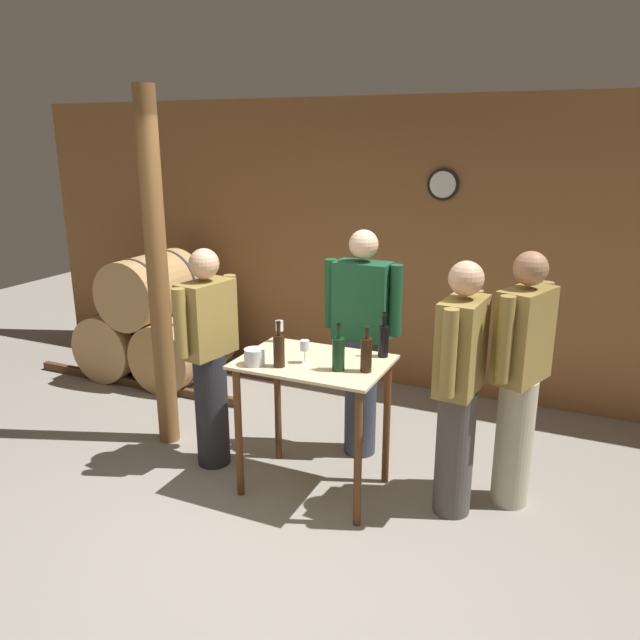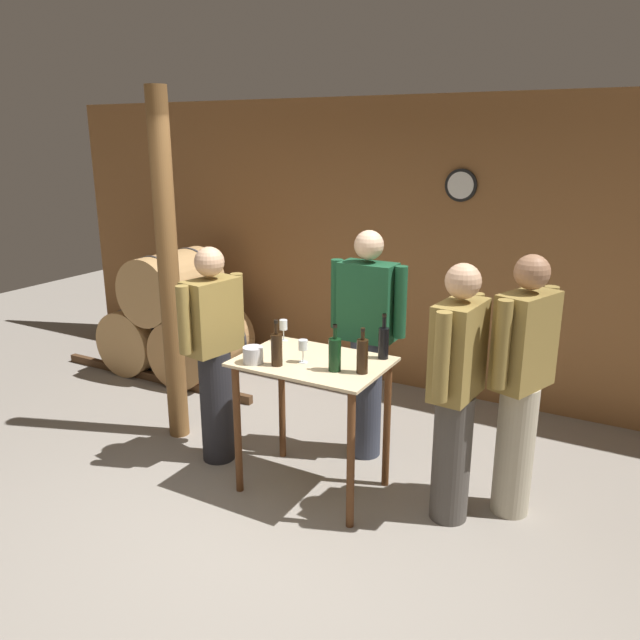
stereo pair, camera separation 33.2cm
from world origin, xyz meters
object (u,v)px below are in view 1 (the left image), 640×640
Objects in this scene: wooden_post at (158,276)px; wine_glass_near_center at (305,346)px; person_visitor_with_scarf at (520,376)px; person_visitor_bearded at (459,386)px; person_visitor_near_door at (209,355)px; wine_bottle_right at (383,340)px; wine_bottle_left at (338,353)px; wine_bottle_center at (366,354)px; person_host at (362,340)px; wine_glass_near_left at (279,327)px; wine_bottle_far_left at (279,350)px; ice_bucket at (254,357)px.

wooden_post reaches higher than wine_glass_near_center.
person_visitor_bearded is at bearing -141.49° from person_visitor_with_scarf.
wine_bottle_right is at bearing 11.40° from person_visitor_near_door.
person_visitor_bearded reaches higher than wine_bottle_left.
wooden_post is at bearing 172.64° from wine_bottle_center.
person_host is 1.11m from person_visitor_near_door.
wine_glass_near_left is (-0.60, 0.36, -0.00)m from wine_bottle_left.
wine_bottle_far_left is at bearing -165.09° from wine_bottle_center.
person_visitor_near_door reaches higher than wine_bottle_center.
person_host reaches higher than ice_bucket.
wine_glass_near_center is at bearing -42.41° from wine_glass_near_left.
wine_bottle_far_left is 1.03× the size of wine_bottle_center.
wine_bottle_left is at bearing -116.26° from wine_bottle_right.
person_visitor_near_door is at bearing -176.52° from person_visitor_bearded.
wooden_post reaches higher than person_host.
wine_glass_near_center is at bearing -142.82° from wine_bottle_right.
person_host is (0.14, 0.68, -0.14)m from wine_glass_near_center.
person_visitor_near_door reaches higher than wine_bottle_left.
wooden_post is 0.75m from person_visitor_near_door.
person_visitor_bearded is (1.08, 0.31, -0.18)m from wine_bottle_far_left.
wine_bottle_right is 1.26m from person_visitor_near_door.
wine_bottle_left is 0.70m from wine_glass_near_left.
wine_glass_near_left is 0.09× the size of person_visitor_bearded.
wine_bottle_right is 0.48m from person_host.
wine_bottle_right is at bearing 39.64° from wine_bottle_far_left.
wine_glass_near_center is 0.09× the size of person_visitor_near_door.
person_visitor_with_scarf is at bearing 24.57° from wine_bottle_left.
wine_bottle_right is at bearing 37.18° from wine_glass_near_center.
wine_bottle_far_left is at bearing -140.36° from wine_bottle_right.
person_host reaches higher than wine_glass_near_center.
wine_glass_near_center is (1.33, -0.24, -0.30)m from wooden_post.
person_host is 1.02× the size of person_visitor_with_scarf.
wine_glass_near_left is 1.34m from person_visitor_bearded.
wooden_post reaches higher than person_visitor_bearded.
wine_glass_near_center is at bearing 172.46° from wine_bottle_left.
person_visitor_near_door is (-1.21, 0.06, -0.20)m from wine_bottle_center.
person_visitor_with_scarf is (1.65, 0.12, -0.15)m from wine_glass_near_left.
wooden_post is 1.78m from wine_bottle_center.
ice_bucket is at bearing -165.55° from wine_bottle_center.
person_visitor_with_scarf is at bearing 26.11° from wine_bottle_center.
person_host is 1.04× the size of person_visitor_bearded.
wine_bottle_right is 0.18× the size of person_visitor_with_scarf.
person_visitor_near_door is at bearing 174.06° from wine_bottle_left.
wine_bottle_center is at bearing -162.94° from person_visitor_bearded.
wine_bottle_left is 0.77m from person_visitor_bearded.
person_visitor_near_door is at bearing 177.10° from wine_bottle_center.
wine_glass_near_center is at bearing 30.62° from ice_bucket.
wine_bottle_right reaches higher than ice_bucket.
wine_bottle_far_left is at bearing -163.99° from person_visitor_bearded.
wooden_post is at bearing -175.54° from person_visitor_with_scarf.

